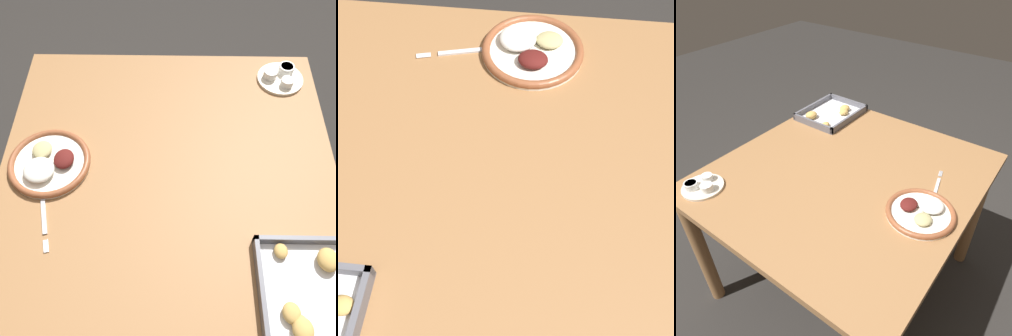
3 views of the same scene
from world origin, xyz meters
TOP-DOWN VIEW (x-y plane):
  - ground_plane at (0.00, 0.00)m, footprint 8.00×8.00m
  - dining_table at (0.00, 0.00)m, footprint 1.05×1.00m
  - dinner_plate at (-0.04, -0.35)m, footprint 0.25×0.25m
  - fork at (0.13, -0.34)m, footprint 0.20×0.06m
  - saucer_plate at (-0.41, 0.38)m, footprint 0.16×0.16m
  - baking_tray at (0.35, 0.35)m, footprint 0.31×0.25m

SIDE VIEW (x-z plane):
  - ground_plane at x=0.00m, z-range 0.00..0.00m
  - dining_table at x=0.00m, z-range 0.25..0.95m
  - fork at x=0.13m, z-range 0.70..0.71m
  - dinner_plate at x=-0.04m, z-range 0.69..0.74m
  - baking_tray at x=0.35m, z-range 0.69..0.74m
  - saucer_plate at x=-0.41m, z-range 0.70..0.73m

